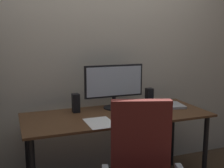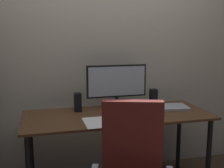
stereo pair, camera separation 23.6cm
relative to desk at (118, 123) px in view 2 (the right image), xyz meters
The scene contains 10 objects.
back_wall 0.82m from the desk, 90.00° to the left, with size 6.40×0.10×2.60m, color beige.
desk is the anchor object (origin of this frame).
monitor 0.38m from the desk, 76.72° to the left, with size 0.57×0.20×0.42m.
keyboard 0.19m from the desk, 71.35° to the right, with size 0.29×0.11×0.02m, color silver.
mouse 0.31m from the desk, 25.22° to the right, with size 0.06×0.10×0.03m, color black.
coffee_mug 0.18m from the desk, ahead, with size 0.09×0.08×0.09m.
laptop 0.55m from the desk, ahead, with size 0.32×0.23×0.02m, color #B7BABC.
speaker_left 0.41m from the desk, 150.92° to the left, with size 0.06×0.07×0.17m, color black.
speaker_right 0.49m from the desk, 23.58° to the left, with size 0.06×0.07×0.17m, color black.
paper_sheet 0.30m from the desk, 139.65° to the right, with size 0.21×0.30×0.00m, color white.
Camera 2 is at (-0.65, -2.28, 1.43)m, focal length 44.58 mm.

